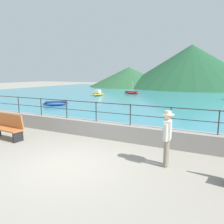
{
  "coord_description": "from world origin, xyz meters",
  "views": [
    {
      "loc": [
        4.2,
        -5.16,
        2.83
      ],
      "look_at": [
        -0.28,
        3.7,
        1.1
      ],
      "focal_mm": 34.97,
      "sensor_mm": 36.0,
      "label": 1
    }
  ],
  "objects_px": {
    "boat_3": "(56,103)",
    "boat_4": "(98,93)",
    "boat_2": "(132,92)",
    "person_walking": "(167,136)",
    "bench_main": "(8,126)"
  },
  "relations": [
    {
      "from": "boat_3",
      "to": "boat_4",
      "type": "bearing_deg",
      "value": 97.29
    },
    {
      "from": "person_walking",
      "to": "boat_4",
      "type": "xyz_separation_m",
      "value": [
        -13.1,
        18.19,
        -0.65
      ]
    },
    {
      "from": "boat_3",
      "to": "boat_4",
      "type": "distance_m",
      "value": 9.75
    },
    {
      "from": "boat_3",
      "to": "boat_2",
      "type": "bearing_deg",
      "value": 82.71
    },
    {
      "from": "bench_main",
      "to": "boat_2",
      "type": "distance_m",
      "value": 22.91
    },
    {
      "from": "person_walking",
      "to": "boat_3",
      "type": "relative_size",
      "value": 0.77
    },
    {
      "from": "person_walking",
      "to": "bench_main",
      "type": "bearing_deg",
      "value": -178.18
    },
    {
      "from": "boat_2",
      "to": "boat_3",
      "type": "distance_m",
      "value": 14.06
    },
    {
      "from": "person_walking",
      "to": "boat_4",
      "type": "relative_size",
      "value": 0.74
    },
    {
      "from": "bench_main",
      "to": "boat_3",
      "type": "relative_size",
      "value": 0.76
    },
    {
      "from": "person_walking",
      "to": "boat_3",
      "type": "height_order",
      "value": "person_walking"
    },
    {
      "from": "boat_2",
      "to": "boat_3",
      "type": "height_order",
      "value": "boat_2"
    },
    {
      "from": "person_walking",
      "to": "boat_2",
      "type": "xyz_separation_m",
      "value": [
        -10.08,
        22.47,
        -0.72
      ]
    },
    {
      "from": "person_walking",
      "to": "boat_2",
      "type": "relative_size",
      "value": 0.74
    },
    {
      "from": "bench_main",
      "to": "person_walking",
      "type": "distance_m",
      "value": 6.95
    }
  ]
}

